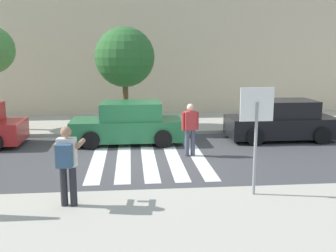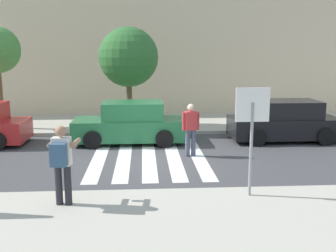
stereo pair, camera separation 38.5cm
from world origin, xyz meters
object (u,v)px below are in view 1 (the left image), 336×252
at_px(parked_car_green, 128,124).
at_px(pedestrian_crossing, 190,127).
at_px(stop_sign, 256,117).
at_px(photographer_with_backpack, 67,160).
at_px(street_tree_center, 125,57).
at_px(parked_car_black, 282,121).

bearing_deg(parked_car_green, pedestrian_crossing, -45.34).
xyz_separation_m(stop_sign, photographer_with_backpack, (-4.14, -0.33, -0.77)).
relative_size(photographer_with_backpack, street_tree_center, 0.40).
bearing_deg(photographer_with_backpack, parked_car_black, 41.63).
distance_m(stop_sign, pedestrian_crossing, 4.19).
bearing_deg(stop_sign, pedestrian_crossing, 102.45).
relative_size(pedestrian_crossing, parked_car_black, 0.42).
bearing_deg(street_tree_center, photographer_with_backpack, -97.33).
bearing_deg(street_tree_center, stop_sign, -70.47).
relative_size(pedestrian_crossing, street_tree_center, 0.40).
height_order(pedestrian_crossing, parked_car_black, pedestrian_crossing).
distance_m(parked_car_black, street_tree_center, 6.93).
bearing_deg(parked_car_black, parked_car_green, 180.00).
distance_m(parked_car_green, parked_car_black, 5.91).
bearing_deg(stop_sign, parked_car_black, 63.47).
height_order(stop_sign, parked_car_black, stop_sign).
distance_m(pedestrian_crossing, parked_car_green, 2.88).
height_order(stop_sign, parked_car_green, stop_sign).
bearing_deg(photographer_with_backpack, street_tree_center, 82.67).
distance_m(photographer_with_backpack, parked_car_black, 9.58).
bearing_deg(parked_car_green, street_tree_center, 92.58).
bearing_deg(pedestrian_crossing, photographer_with_backpack, -127.08).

